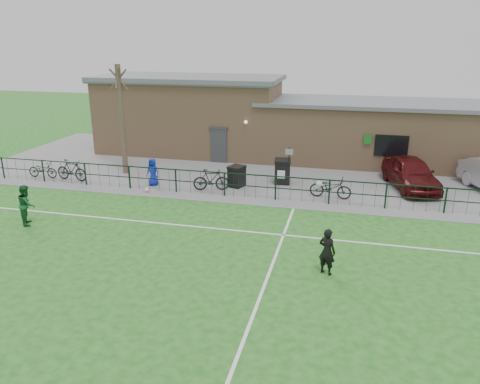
% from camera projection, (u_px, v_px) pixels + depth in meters
% --- Properties ---
extents(ground, '(90.00, 90.00, 0.00)m').
position_uv_depth(ground, '(204.00, 278.00, 15.08)').
color(ground, '#1E5A1A').
rests_on(ground, ground).
extents(paving_strip, '(34.00, 13.00, 0.02)m').
position_uv_depth(paving_strip, '(274.00, 168.00, 27.52)').
color(paving_strip, slate).
rests_on(paving_strip, ground).
extents(pitch_line_touch, '(28.00, 0.10, 0.01)m').
position_uv_depth(pitch_line_touch, '(254.00, 200.00, 22.27)').
color(pitch_line_touch, white).
rests_on(pitch_line_touch, ground).
extents(pitch_line_mid, '(28.00, 0.10, 0.01)m').
position_uv_depth(pitch_line_mid, '(234.00, 230.00, 18.77)').
color(pitch_line_mid, white).
rests_on(pitch_line_mid, ground).
extents(pitch_line_perp, '(0.10, 16.00, 0.01)m').
position_uv_depth(pitch_line_perp, '(264.00, 285.00, 14.63)').
color(pitch_line_perp, white).
rests_on(pitch_line_perp, ground).
extents(perimeter_fence, '(28.00, 0.10, 1.20)m').
position_uv_depth(perimeter_fence, '(255.00, 186.00, 22.26)').
color(perimeter_fence, black).
rests_on(perimeter_fence, ground).
extents(bare_tree, '(0.30, 0.30, 6.00)m').
position_uv_depth(bare_tree, '(122.00, 121.00, 25.59)').
color(bare_tree, '#493A2C').
rests_on(bare_tree, ground).
extents(wheelie_bin_left, '(0.88, 0.94, 1.01)m').
position_uv_depth(wheelie_bin_left, '(237.00, 177.00, 23.99)').
color(wheelie_bin_left, black).
rests_on(wheelie_bin_left, paving_strip).
extents(wheelie_bin_right, '(0.90, 0.99, 1.20)m').
position_uv_depth(wheelie_bin_right, '(282.00, 172.00, 24.55)').
color(wheelie_bin_right, black).
rests_on(wheelie_bin_right, paving_strip).
extents(sign_post, '(0.07, 0.07, 2.00)m').
position_uv_depth(sign_post, '(289.00, 166.00, 24.15)').
color(sign_post, black).
rests_on(sign_post, paving_strip).
extents(car_maroon, '(2.99, 4.99, 1.59)m').
position_uv_depth(car_maroon, '(411.00, 173.00, 23.69)').
color(car_maroon, '#470C0F').
rests_on(car_maroon, paving_strip).
extents(bicycle_a, '(1.71, 0.60, 0.90)m').
position_uv_depth(bicycle_a, '(43.00, 170.00, 25.53)').
color(bicycle_a, black).
rests_on(bicycle_a, paving_strip).
extents(bicycle_b, '(1.94, 0.78, 1.14)m').
position_uv_depth(bicycle_b, '(72.00, 170.00, 25.00)').
color(bicycle_b, black).
rests_on(bicycle_b, paving_strip).
extents(bicycle_d, '(1.89, 0.96, 1.09)m').
position_uv_depth(bicycle_d, '(211.00, 180.00, 23.41)').
color(bicycle_d, black).
rests_on(bicycle_d, paving_strip).
extents(bicycle_e, '(2.03, 0.86, 1.04)m').
position_uv_depth(bicycle_e, '(330.00, 188.00, 22.30)').
color(bicycle_e, black).
rests_on(bicycle_e, paving_strip).
extents(spectator_child, '(0.76, 0.55, 1.43)m').
position_uv_depth(spectator_child, '(153.00, 172.00, 24.15)').
color(spectator_child, '#1227AD').
rests_on(spectator_child, paving_strip).
extents(goalkeeper_kick, '(0.98, 2.86, 2.40)m').
position_uv_depth(goalkeeper_kick, '(327.00, 249.00, 15.19)').
color(goalkeeper_kick, black).
rests_on(goalkeeper_kick, ground).
extents(outfield_player, '(0.96, 1.02, 1.67)m').
position_uv_depth(outfield_player, '(27.00, 205.00, 19.19)').
color(outfield_player, '#165026').
rests_on(outfield_player, ground).
extents(ball_ground, '(0.24, 0.24, 0.24)m').
position_uv_depth(ball_ground, '(147.00, 190.00, 23.29)').
color(ball_ground, white).
rests_on(ball_ground, ground).
extents(clubhouse, '(24.25, 5.40, 4.96)m').
position_uv_depth(clubhouse, '(269.00, 122.00, 29.77)').
color(clubhouse, tan).
rests_on(clubhouse, ground).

